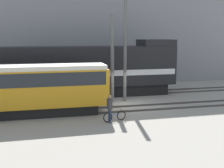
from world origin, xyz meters
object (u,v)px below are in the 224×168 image
freight_locomotive (84,70)px  utility_pole_left (112,59)px  utility_pole_center (125,50)px  bicycle (115,116)px  streetcar (15,88)px  person (110,106)px

freight_locomotive → utility_pole_left: utility_pole_left is taller
freight_locomotive → utility_pole_center: (3.07, -2.75, 1.94)m
freight_locomotive → utility_pole_center: 4.56m
freight_locomotive → bicycle: 8.46m
utility_pole_center → utility_pole_left: bearing=180.0°
bicycle → streetcar: bearing=157.1°
bicycle → person: size_ratio=0.90×
person → utility_pole_center: bearing=65.4°
bicycle → utility_pole_center: 7.07m
freight_locomotive → person: bearing=-86.7°
utility_pole_left → utility_pole_center: 1.30m
utility_pole_left → utility_pole_center: bearing=0.0°
bicycle → freight_locomotive: bearing=96.1°
bicycle → utility_pole_left: (1.12, 5.41, 3.26)m
streetcar → utility_pole_center: 9.22m
bicycle → utility_pole_center: (2.20, 5.41, 3.99)m
freight_locomotive → streetcar: 7.74m
person → utility_pole_left: 6.37m
bicycle → person: (-0.39, -0.25, 0.77)m
streetcar → bicycle: bearing=-22.9°
utility_pole_center → bicycle: bearing=-112.2°
utility_pole_center → person: bearing=-114.6°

